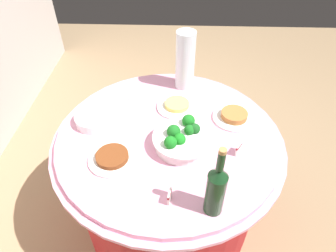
# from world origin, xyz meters

# --- Properties ---
(ground_plane) EXTENTS (6.00, 6.00, 0.00)m
(ground_plane) POSITION_xyz_m (0.00, 0.00, 0.00)
(ground_plane) COLOR #9E7F5B
(buffet_table) EXTENTS (1.16, 1.16, 0.74)m
(buffet_table) POSITION_xyz_m (0.00, 0.00, 0.38)
(buffet_table) COLOR maroon
(buffet_table) RESTS_ON ground_plane
(broccoli_bowl) EXTENTS (0.28, 0.28, 0.11)m
(broccoli_bowl) POSITION_xyz_m (-0.08, -0.07, 0.78)
(broccoli_bowl) COLOR white
(broccoli_bowl) RESTS_ON buffet_table
(plate_stack) EXTENTS (0.21, 0.21, 0.05)m
(plate_stack) POSITION_xyz_m (0.08, 0.37, 0.77)
(plate_stack) COLOR white
(plate_stack) RESTS_ON buffet_table
(wine_bottle) EXTENTS (0.07, 0.07, 0.34)m
(wine_bottle) POSITION_xyz_m (-0.42, -0.19, 0.87)
(wine_bottle) COLOR #15371B
(wine_bottle) RESTS_ON buffet_table
(decorative_fruit_vase) EXTENTS (0.11, 0.11, 0.34)m
(decorative_fruit_vase) POSITION_xyz_m (0.42, -0.08, 0.89)
(decorative_fruit_vase) COLOR silver
(decorative_fruit_vase) RESTS_ON buffet_table
(serving_tongs) EXTENTS (0.12, 0.16, 0.01)m
(serving_tongs) POSITION_xyz_m (0.24, 0.29, 0.74)
(serving_tongs) COLOR silver
(serving_tongs) RESTS_ON buffet_table
(food_plate_noodles) EXTENTS (0.22, 0.22, 0.03)m
(food_plate_noodles) POSITION_xyz_m (0.21, -0.04, 0.75)
(food_plate_noodles) COLOR white
(food_plate_noodles) RESTS_ON buffet_table
(food_plate_peanuts) EXTENTS (0.22, 0.22, 0.04)m
(food_plate_peanuts) POSITION_xyz_m (0.12, -0.34, 0.76)
(food_plate_peanuts) COLOR white
(food_plate_peanuts) RESTS_ON buffet_table
(food_plate_stir_fry) EXTENTS (0.22, 0.22, 0.03)m
(food_plate_stir_fry) POSITION_xyz_m (-0.18, 0.24, 0.75)
(food_plate_stir_fry) COLOR white
(food_plate_stir_fry) RESTS_ON buffet_table
(label_placard_front) EXTENTS (0.05, 0.02, 0.05)m
(label_placard_front) POSITION_xyz_m (-0.39, -0.02, 0.77)
(label_placard_front) COLOR white
(label_placard_front) RESTS_ON buffet_table
(label_placard_mid) EXTENTS (0.05, 0.03, 0.05)m
(label_placard_mid) POSITION_xyz_m (-0.12, -0.33, 0.77)
(label_placard_mid) COLOR white
(label_placard_mid) RESTS_ON buffet_table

